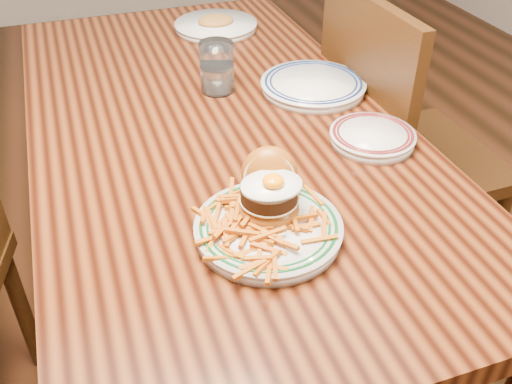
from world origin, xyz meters
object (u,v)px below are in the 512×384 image
object	(u,v)px
main_plate	(269,215)
side_plate	(372,136)
table	(216,150)
chair_right	(395,149)

from	to	relation	value
main_plate	side_plate	world-z (taller)	main_plate
table	side_plate	size ratio (longest dim) A/B	8.45
chair_right	main_plate	xyz separation A→B (m)	(-0.57, -0.46, 0.26)
chair_right	side_plate	world-z (taller)	chair_right
table	main_plate	distance (m)	0.44
table	side_plate	world-z (taller)	side_plate
main_plate	side_plate	distance (m)	0.38
chair_right	main_plate	bearing A→B (deg)	38.32
table	main_plate	world-z (taller)	main_plate
table	main_plate	bearing A→B (deg)	-92.53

